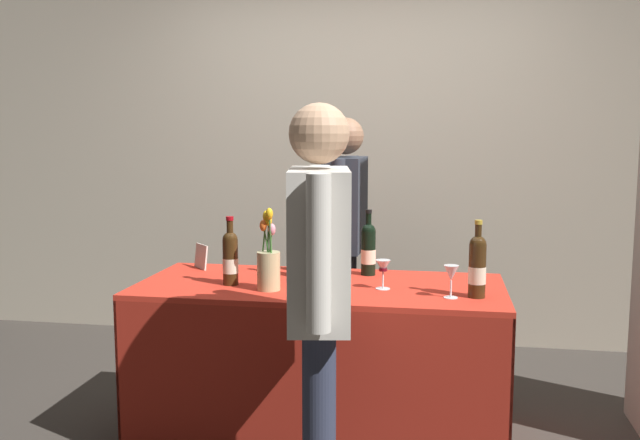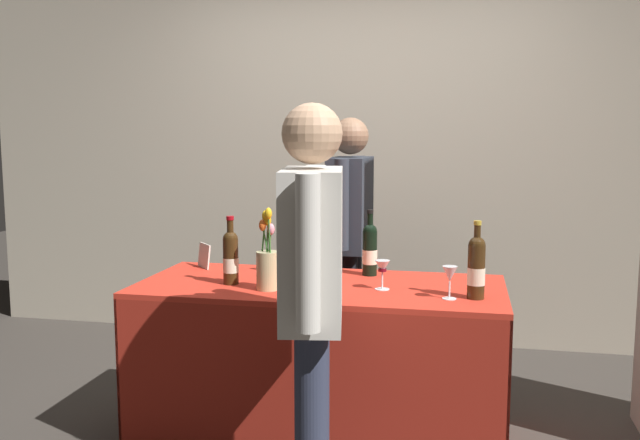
# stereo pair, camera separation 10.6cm
# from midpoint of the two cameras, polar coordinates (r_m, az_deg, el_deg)

# --- Properties ---
(ground_plane) EXTENTS (12.00, 12.00, 0.00)m
(ground_plane) POSITION_cam_midpoint_polar(r_m,az_deg,el_deg) (3.46, 0.92, -17.65)
(ground_plane) COLOR #38332D
(back_partition) EXTENTS (5.71, 0.12, 2.71)m
(back_partition) POSITION_cam_midpoint_polar(r_m,az_deg,el_deg) (4.79, 4.80, 6.04)
(back_partition) COLOR #B2A893
(back_partition) RESTS_ON ground_plane
(tasting_table) EXTENTS (1.70, 0.76, 0.76)m
(tasting_table) POSITION_cam_midpoint_polar(r_m,az_deg,el_deg) (3.27, 0.94, -9.25)
(tasting_table) COLOR red
(tasting_table) RESTS_ON ground_plane
(featured_wine_bottle) EXTENTS (0.08, 0.08, 0.32)m
(featured_wine_bottle) POSITION_cam_midpoint_polar(r_m,az_deg,el_deg) (3.43, 0.96, -2.29)
(featured_wine_bottle) COLOR #38230F
(featured_wine_bottle) RESTS_ON tasting_table
(display_bottle_0) EXTENTS (0.07, 0.07, 0.32)m
(display_bottle_0) POSITION_cam_midpoint_polar(r_m,az_deg,el_deg) (3.37, -1.07, -2.45)
(display_bottle_0) COLOR #192333
(display_bottle_0) RESTS_ON tasting_table
(display_bottle_1) EXTENTS (0.07, 0.07, 0.33)m
(display_bottle_1) POSITION_cam_midpoint_polar(r_m,az_deg,el_deg) (3.39, 5.07, -2.38)
(display_bottle_1) COLOR black
(display_bottle_1) RESTS_ON tasting_table
(display_bottle_2) EXTENTS (0.07, 0.07, 0.33)m
(display_bottle_2) POSITION_cam_midpoint_polar(r_m,az_deg,el_deg) (2.99, 13.87, -3.77)
(display_bottle_2) COLOR #38230F
(display_bottle_2) RESTS_ON tasting_table
(display_bottle_3) EXTENTS (0.07, 0.07, 0.32)m
(display_bottle_3) POSITION_cam_midpoint_polar(r_m,az_deg,el_deg) (3.20, -6.49, -3.01)
(display_bottle_3) COLOR #38230F
(display_bottle_3) RESTS_ON tasting_table
(wine_glass_near_vendor) EXTENTS (0.07, 0.07, 0.13)m
(wine_glass_near_vendor) POSITION_cam_midpoint_polar(r_m,az_deg,el_deg) (3.09, 6.19, -3.99)
(wine_glass_near_vendor) COLOR silver
(wine_glass_near_vendor) RESTS_ON tasting_table
(wine_glass_mid) EXTENTS (0.06, 0.06, 0.14)m
(wine_glass_mid) POSITION_cam_midpoint_polar(r_m,az_deg,el_deg) (2.96, 11.76, -4.51)
(wine_glass_mid) COLOR silver
(wine_glass_mid) RESTS_ON tasting_table
(flower_vase) EXTENTS (0.10, 0.10, 0.37)m
(flower_vase) POSITION_cam_midpoint_polar(r_m,az_deg,el_deg) (3.07, -3.38, -3.56)
(flower_vase) COLOR tan
(flower_vase) RESTS_ON tasting_table
(brochure_stand) EXTENTS (0.11, 0.11, 0.13)m
(brochure_stand) POSITION_cam_midpoint_polar(r_m,az_deg,el_deg) (3.61, -8.78, -2.95)
(brochure_stand) COLOR silver
(brochure_stand) RESTS_ON tasting_table
(vendor_presenter) EXTENTS (0.22, 0.57, 1.54)m
(vendor_presenter) POSITION_cam_midpoint_polar(r_m,az_deg,el_deg) (4.01, 3.28, -0.50)
(vendor_presenter) COLOR black
(vendor_presenter) RESTS_ON ground_plane
(taster_foreground_right) EXTENTS (0.28, 0.60, 1.56)m
(taster_foreground_right) POSITION_cam_midpoint_polar(r_m,az_deg,el_deg) (2.46, 0.60, -5.01)
(taster_foreground_right) COLOR #2D3347
(taster_foreground_right) RESTS_ON ground_plane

